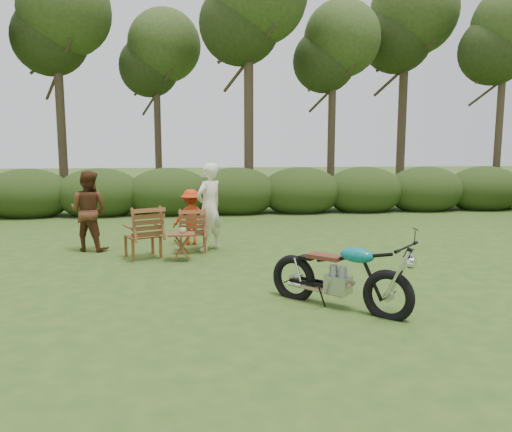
{
  "coord_description": "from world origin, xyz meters",
  "views": [
    {
      "loc": [
        -1.21,
        -5.95,
        2.05
      ],
      "look_at": [
        -0.24,
        2.04,
        0.9
      ],
      "focal_mm": 35.0,
      "sensor_mm": 36.0,
      "label": 1
    }
  ],
  "objects": [
    {
      "name": "ground",
      "position": [
        0.0,
        0.0,
        0.0
      ],
      "size": [
        80.0,
        80.0,
        0.0
      ],
      "primitive_type": "plane",
      "color": "#294818",
      "rests_on": "ground"
    },
    {
      "name": "tree_line",
      "position": [
        0.5,
        9.74,
        3.81
      ],
      "size": [
        22.52,
        11.62,
        8.14
      ],
      "color": "#392D1F",
      "rests_on": "ground"
    },
    {
      "name": "motorcycle",
      "position": [
        0.56,
        0.01,
        0.0
      ],
      "size": [
        1.84,
        1.8,
        1.06
      ],
      "primitive_type": null,
      "rotation": [
        0.0,
        0.0,
        -0.76
      ],
      "color": "#0EBBBA",
      "rests_on": "ground"
    },
    {
      "name": "lawn_chair_right",
      "position": [
        -1.28,
        3.63,
        0.0
      ],
      "size": [
        0.59,
        0.59,
        0.85
      ],
      "primitive_type": null,
      "rotation": [
        0.0,
        0.0,
        3.16
      ],
      "color": "brown",
      "rests_on": "ground"
    },
    {
      "name": "lawn_chair_left",
      "position": [
        -2.18,
        3.21,
        0.0
      ],
      "size": [
        0.86,
        0.86,
        0.95
      ],
      "primitive_type": null,
      "rotation": [
        0.0,
        0.0,
        3.56
      ],
      "color": "#5C3117",
      "rests_on": "ground"
    },
    {
      "name": "side_table",
      "position": [
        -1.47,
        2.87,
        0.25
      ],
      "size": [
        0.49,
        0.41,
        0.49
      ],
      "primitive_type": null,
      "rotation": [
        0.0,
        0.0,
        -0.03
      ],
      "color": "brown",
      "rests_on": "ground"
    },
    {
      "name": "cup",
      "position": [
        -1.45,
        2.91,
        0.54
      ],
      "size": [
        0.13,
        0.13,
        0.09
      ],
      "primitive_type": "imported",
      "rotation": [
        0.0,
        0.0,
        -0.15
      ],
      "color": "beige",
      "rests_on": "side_table"
    },
    {
      "name": "adult_a",
      "position": [
        -0.95,
        3.71,
        0.0
      ],
      "size": [
        0.73,
        0.73,
        1.71
      ],
      "primitive_type": "imported",
      "rotation": [
        0.0,
        0.0,
        3.91
      ],
      "color": "#EEE5C4",
      "rests_on": "ground"
    },
    {
      "name": "adult_b",
      "position": [
        -3.28,
        3.97,
        0.0
      ],
      "size": [
        0.91,
        0.81,
        1.56
      ],
      "primitive_type": "imported",
      "rotation": [
        0.0,
        0.0,
        2.81
      ],
      "color": "#4D2A16",
      "rests_on": "ground"
    },
    {
      "name": "child",
      "position": [
        -1.31,
        4.3,
        0.0
      ],
      "size": [
        0.81,
        0.55,
        1.15
      ],
      "primitive_type": "imported",
      "rotation": [
        0.0,
        0.0,
        3.32
      ],
      "color": "red",
      "rests_on": "ground"
    }
  ]
}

